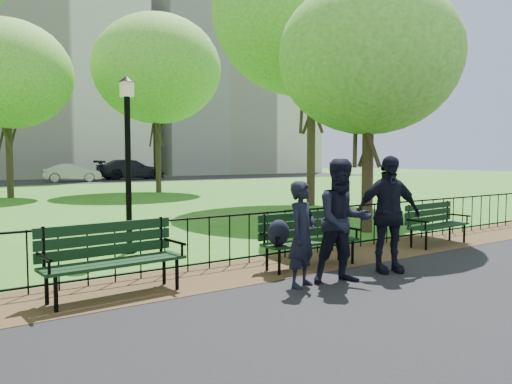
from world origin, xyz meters
TOP-DOWN VIEW (x-y plane):
  - ground at (0.00, 0.00)m, footprint 120.00×120.00m
  - dirt_strip at (0.00, 1.50)m, footprint 60.00×1.60m
  - far_street at (0.00, 35.00)m, footprint 70.00×9.00m
  - iron_fence at (0.00, 2.00)m, footprint 24.06×0.06m
  - apartment_mid at (2.00, 48.00)m, footprint 24.00×15.00m
  - apartment_east at (26.00, 48.00)m, footprint 20.00×15.00m
  - park_bench_main at (-0.22, 1.15)m, footprint 1.84×0.64m
  - park_bench_left_a at (-3.27, 1.34)m, footprint 1.93×0.71m
  - park_bench_right_a at (3.68, 1.30)m, footprint 1.74×0.65m
  - lamppost at (-1.97, 4.18)m, footprint 0.31×0.31m
  - tree_near_e at (3.91, 3.42)m, footprint 4.47×4.47m
  - tree_mid_e at (7.29, 9.46)m, footprint 7.63×7.63m
  - tree_far_c at (-1.71, 20.17)m, footprint 5.84×5.84m
  - tree_far_e at (5.39, 19.60)m, footprint 6.70×6.70m
  - person_left at (-0.86, 0.24)m, footprint 0.65×0.54m
  - person_mid at (-0.21, 0.08)m, footprint 1.00×0.75m
  - person_right at (0.88, 0.17)m, footprint 1.20×0.85m
  - sedan_silver at (4.61, 33.80)m, footprint 4.37×2.43m
  - sedan_dark at (9.77, 35.35)m, footprint 5.76×2.40m

SIDE VIEW (x-z plane):
  - ground at x=0.00m, z-range 0.00..0.00m
  - far_street at x=0.00m, z-range 0.00..0.01m
  - dirt_strip at x=0.00m, z-range 0.01..0.02m
  - iron_fence at x=0.00m, z-range 0.00..1.00m
  - park_bench_right_a at x=3.68m, z-range 0.07..1.04m
  - park_bench_left_a at x=-3.27m, z-range 0.08..1.15m
  - park_bench_main at x=-0.22m, z-range 0.11..1.12m
  - sedan_silver at x=4.61m, z-range 0.01..1.38m
  - person_left at x=-0.86m, z-range 0.01..1.54m
  - sedan_dark at x=9.77m, z-range 0.01..1.67m
  - person_mid at x=-0.21m, z-range 0.01..1.85m
  - person_right at x=0.88m, z-range 0.01..1.90m
  - lamppost at x=-1.97m, z-range 0.15..3.58m
  - tree_near_e at x=3.91m, z-range 1.21..7.43m
  - tree_far_c at x=-1.71m, z-range 1.58..9.72m
  - tree_far_e at x=5.39m, z-range 1.82..11.16m
  - tree_mid_e at x=7.29m, z-range 2.07..12.71m
  - apartment_east at x=26.00m, z-range 0.00..24.00m
  - apartment_mid at x=2.00m, z-range 0.00..30.00m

